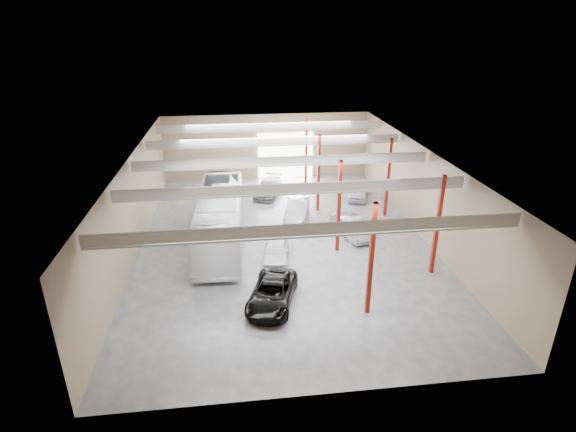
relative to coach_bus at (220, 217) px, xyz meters
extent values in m
cube|color=#48484D|center=(4.88, -0.78, -1.97)|extent=(22.00, 32.00, 0.01)
cube|color=beige|center=(4.88, -0.78, 5.03)|extent=(22.00, 32.00, 0.12)
cube|color=brown|center=(4.88, 15.22, 1.53)|extent=(22.00, 0.12, 7.00)
cube|color=brown|center=(4.88, -16.78, 1.53)|extent=(22.00, 0.12, 7.00)
cube|color=brown|center=(-6.12, -0.78, 1.53)|extent=(0.12, 32.00, 7.00)
cube|color=brown|center=(15.88, -0.78, 1.53)|extent=(0.12, 32.00, 7.00)
cube|color=white|center=(6.88, 15.07, 0.53)|extent=(6.00, 0.20, 5.00)
cube|color=maroon|center=(8.68, -10.78, 1.53)|extent=(0.25, 0.25, 7.00)
cube|color=maroon|center=(8.68, -2.78, 1.53)|extent=(0.25, 0.25, 7.00)
cube|color=maroon|center=(8.68, 5.22, 1.53)|extent=(0.25, 0.25, 7.00)
cube|color=maroon|center=(8.68, 12.22, 1.53)|extent=(0.25, 0.25, 7.00)
cube|color=maroon|center=(14.38, -6.78, 1.53)|extent=(0.25, 0.25, 7.00)
cube|color=maroon|center=(14.38, 3.22, 1.53)|extent=(0.25, 0.25, 7.00)
cube|color=#B4B4AF|center=(4.88, -12.78, 4.58)|extent=(21.60, 0.15, 0.60)
cube|color=#B4B4AF|center=(4.88, -12.78, 4.18)|extent=(21.60, 0.10, 0.10)
cube|color=#B4B4AF|center=(4.88, -6.78, 4.58)|extent=(21.60, 0.15, 0.60)
cube|color=#B4B4AF|center=(4.88, -6.78, 4.18)|extent=(21.60, 0.10, 0.10)
cube|color=#B4B4AF|center=(4.88, -0.78, 4.58)|extent=(21.60, 0.15, 0.60)
cube|color=#B4B4AF|center=(4.88, -0.78, 4.18)|extent=(21.60, 0.10, 0.10)
cube|color=#B4B4AF|center=(4.88, 5.22, 4.58)|extent=(21.60, 0.15, 0.60)
cube|color=#B4B4AF|center=(4.88, 5.22, 4.18)|extent=(21.60, 0.10, 0.10)
cube|color=#B4B4AF|center=(4.88, 11.22, 4.58)|extent=(21.60, 0.15, 0.60)
cube|color=#B4B4AF|center=(4.88, 11.22, 4.18)|extent=(21.60, 0.10, 0.10)
imported|color=white|center=(0.00, 0.00, 0.00)|extent=(3.81, 14.27, 3.95)
imported|color=black|center=(3.19, -9.21, -1.22)|extent=(3.91, 5.87, 1.50)
imported|color=white|center=(3.96, -3.78, -1.20)|extent=(2.49, 4.78, 1.55)
imported|color=#BBBBC1|center=(6.57, 3.72, -1.13)|extent=(3.01, 5.37, 1.68)
imported|color=slate|center=(4.53, 9.74, -1.22)|extent=(3.64, 5.60, 1.51)
imported|color=#9F9FA3|center=(10.38, -0.42, -1.21)|extent=(2.73, 4.90, 1.53)
imported|color=silver|center=(13.18, 7.87, -1.21)|extent=(3.07, 4.80, 1.52)
camera|label=1|loc=(1.31, -32.26, 13.76)|focal=28.00mm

